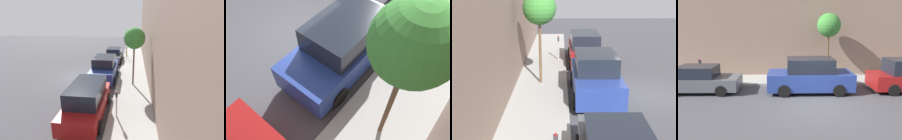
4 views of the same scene
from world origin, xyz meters
TOP-DOWN VIEW (x-y plane):
  - ground_plane at (0.00, 0.00)m, footprint 60.00×60.00m
  - sidewalk at (4.75, 0.00)m, footprint 2.50×32.00m
  - parked_minivan_nearest at (2.30, -5.95)m, footprint 2.02×4.90m
  - parked_suv_second at (2.29, 0.08)m, footprint 2.08×4.80m
  - parked_sedan_third at (2.42, 6.41)m, footprint 1.92×4.53m
  - parking_meter_near at (3.95, -6.14)m, footprint 0.11×0.15m
  - parking_meter_far at (3.95, 6.91)m, footprint 0.11×0.15m
  - street_tree at (4.80, -1.43)m, footprint 1.58×1.58m
  - fire_hydrant at (3.85, 8.89)m, footprint 0.20×0.20m

SIDE VIEW (x-z plane):
  - ground_plane at x=0.00m, z-range 0.00..0.00m
  - sidewalk at x=4.75m, z-range 0.00..0.15m
  - fire_hydrant at x=3.85m, z-range 0.15..0.84m
  - parked_sedan_third at x=2.42m, z-range -0.04..1.50m
  - parked_minivan_nearest at x=2.30m, z-range -0.03..1.87m
  - parked_suv_second at x=2.29m, z-range -0.06..1.92m
  - parking_meter_near at x=3.95m, z-range 0.32..1.82m
  - parking_meter_far at x=3.95m, z-range 0.32..1.85m
  - street_tree at x=4.80m, z-range 1.55..5.97m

